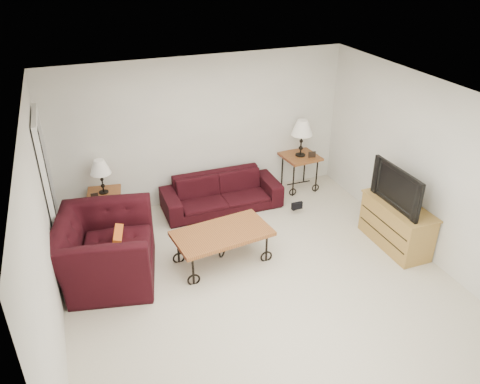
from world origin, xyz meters
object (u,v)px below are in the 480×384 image
at_px(coffee_table, 222,247).
at_px(backpack, 294,201).
at_px(armchair, 106,249).
at_px(side_table_right, 299,172).
at_px(lamp_right, 301,138).
at_px(television, 402,187).
at_px(lamp_left, 101,177).
at_px(sofa, 221,193).
at_px(side_table_left, 106,208).
at_px(tv_stand, 396,225).

bearing_deg(coffee_table, backpack, 30.02).
relative_size(coffee_table, armchair, 0.96).
height_order(side_table_right, coffee_table, side_table_right).
bearing_deg(lamp_right, television, -77.07).
xyz_separation_m(side_table_right, lamp_right, (0.00, 0.00, 0.66)).
distance_m(lamp_left, lamp_right, 3.45).
bearing_deg(coffee_table, sofa, 71.82).
height_order(side_table_left, side_table_right, side_table_right).
bearing_deg(side_table_left, lamp_right, 0.00).
bearing_deg(television, lamp_left, -118.54).
bearing_deg(lamp_right, coffee_table, -141.22).
xyz_separation_m(sofa, coffee_table, (-0.48, -1.46, -0.04)).
bearing_deg(tv_stand, sofa, 136.54).
bearing_deg(backpack, tv_stand, -76.35).
relative_size(side_table_right, television, 0.64).
height_order(side_table_right, tv_stand, tv_stand).
height_order(lamp_left, lamp_right, lamp_right).
bearing_deg(sofa, side_table_left, 174.55).
distance_m(sofa, backpack, 1.24).
height_order(armchair, backpack, armchair).
xyz_separation_m(sofa, side_table_left, (-1.89, 0.18, -0.01)).
bearing_deg(tv_stand, television, 180.00).
relative_size(side_table_left, armchair, 0.40).
distance_m(side_table_left, backpack, 3.08).
distance_m(tv_stand, backpack, 1.72).
bearing_deg(lamp_left, lamp_right, 0.00).
bearing_deg(sofa, television, -43.74).
bearing_deg(side_table_right, lamp_right, 0.00).
xyz_separation_m(armchair, television, (4.08, -0.72, 0.54)).
relative_size(tv_stand, television, 1.12).
xyz_separation_m(sofa, side_table_right, (1.56, 0.18, 0.04)).
xyz_separation_m(lamp_right, television, (0.49, -2.14, -0.00)).
bearing_deg(armchair, backpack, -65.32).
relative_size(lamp_left, armchair, 0.40).
relative_size(side_table_left, backpack, 1.48).
height_order(side_table_right, television, television).
bearing_deg(side_table_right, armchair, -158.44).
bearing_deg(backpack, side_table_right, 37.74).
bearing_deg(armchair, television, -87.91).
xyz_separation_m(armchair, tv_stand, (4.11, -0.72, -0.10)).
xyz_separation_m(tv_stand, backpack, (-0.96, 1.42, -0.16)).
xyz_separation_m(side_table_right, coffee_table, (-2.03, -1.64, -0.08)).
bearing_deg(side_table_left, lamp_left, 0.00).
relative_size(sofa, side_table_left, 3.55).
relative_size(coffee_table, backpack, 3.52).
bearing_deg(television, sofa, -133.74).
bearing_deg(lamp_left, tv_stand, -28.42).
xyz_separation_m(coffee_table, television, (2.53, -0.51, 0.74)).
distance_m(sofa, coffee_table, 1.53).
relative_size(lamp_left, coffee_table, 0.42).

